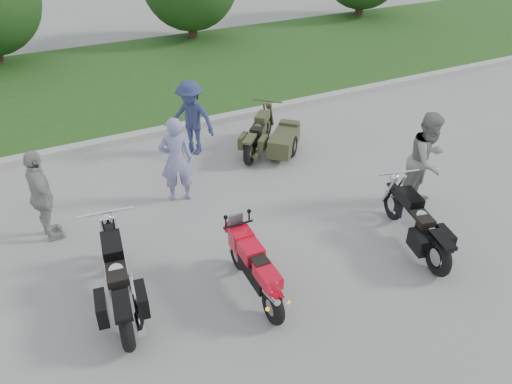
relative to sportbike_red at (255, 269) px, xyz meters
name	(u,v)px	position (x,y,z in m)	size (l,w,h in m)	color
ground	(262,284)	(0.19, 0.15, -0.51)	(80.00, 80.00, 0.00)	#9B9B96
curb	(151,133)	(0.19, 6.15, -0.44)	(60.00, 0.30, 0.15)	#A19E97
grass_strip	(111,81)	(0.19, 10.30, -0.44)	(60.00, 8.00, 0.14)	#315D20
sportbike_red	(255,269)	(0.00, 0.00, 0.00)	(0.34, 1.84, 0.87)	black
cruiser_left	(119,282)	(-1.90, 0.67, -0.04)	(0.54, 2.43, 0.94)	black
cruiser_right	(418,226)	(3.01, -0.21, -0.08)	(0.68, 2.20, 0.86)	black
cruiser_sidecar	(273,139)	(2.47, 3.96, -0.14)	(1.75, 1.87, 0.80)	black
person_stripe	(176,160)	(-0.13, 3.11, 0.37)	(0.64, 0.42, 1.76)	#7F7EAB
person_grey	(427,160)	(4.05, 0.82, 0.44)	(0.93, 0.72, 1.91)	gray
person_denim	(191,118)	(0.83, 4.84, 0.36)	(1.13, 0.65, 1.75)	navy
person_back	(42,196)	(-2.60, 2.96, 0.35)	(1.01, 0.42, 1.72)	#989793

